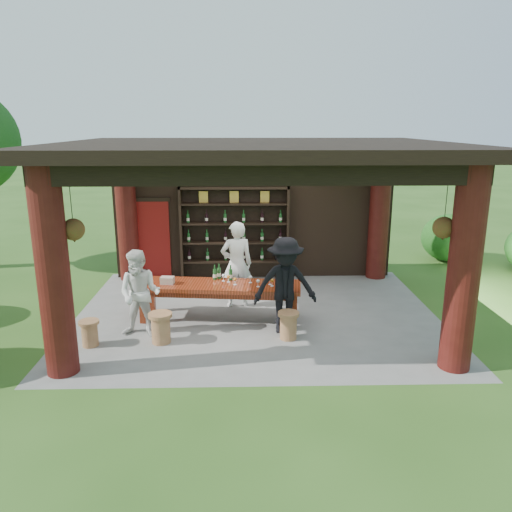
{
  "coord_description": "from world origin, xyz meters",
  "views": [
    {
      "loc": [
        -0.26,
        -9.71,
        3.84
      ],
      "look_at": [
        0.0,
        0.4,
        1.15
      ],
      "focal_mm": 35.0,
      "sensor_mm": 36.0,
      "label": 1
    }
  ],
  "objects_px": {
    "guest_woman": "(140,294)",
    "wine_shelf": "(235,234)",
    "tasting_table": "(220,289)",
    "host": "(237,264)",
    "napkin_basket": "(167,280)",
    "stool_near_right": "(288,325)",
    "stool_far_left": "(90,332)",
    "stool_near_left": "(161,327)",
    "guest_man": "(285,285)"
  },
  "relations": [
    {
      "from": "tasting_table",
      "to": "guest_woman",
      "type": "height_order",
      "value": "guest_woman"
    },
    {
      "from": "stool_near_right",
      "to": "guest_woman",
      "type": "distance_m",
      "value": 2.78
    },
    {
      "from": "guest_man",
      "to": "napkin_basket",
      "type": "xyz_separation_m",
      "value": [
        -2.3,
        0.68,
        -0.1
      ]
    },
    {
      "from": "stool_near_left",
      "to": "napkin_basket",
      "type": "distance_m",
      "value": 1.25
    },
    {
      "from": "wine_shelf",
      "to": "guest_man",
      "type": "relative_size",
      "value": 1.47
    },
    {
      "from": "stool_near_left",
      "to": "guest_woman",
      "type": "relative_size",
      "value": 0.34
    },
    {
      "from": "guest_woman",
      "to": "guest_man",
      "type": "bearing_deg",
      "value": 12.13
    },
    {
      "from": "stool_near_left",
      "to": "guest_man",
      "type": "relative_size",
      "value": 0.31
    },
    {
      "from": "stool_far_left",
      "to": "stool_near_left",
      "type": "bearing_deg",
      "value": 4.64
    },
    {
      "from": "guest_woman",
      "to": "napkin_basket",
      "type": "distance_m",
      "value": 0.89
    },
    {
      "from": "stool_near_right",
      "to": "host",
      "type": "distance_m",
      "value": 2.11
    },
    {
      "from": "stool_near_right",
      "to": "guest_woman",
      "type": "bearing_deg",
      "value": 175.38
    },
    {
      "from": "tasting_table",
      "to": "stool_near_right",
      "type": "xyz_separation_m",
      "value": [
        1.3,
        -0.99,
        -0.36
      ]
    },
    {
      "from": "tasting_table",
      "to": "guest_man",
      "type": "bearing_deg",
      "value": -27.06
    },
    {
      "from": "wine_shelf",
      "to": "stool_near_right",
      "type": "xyz_separation_m",
      "value": [
        1.04,
        -3.67,
        -0.91
      ]
    },
    {
      "from": "host",
      "to": "wine_shelf",
      "type": "bearing_deg",
      "value": -97.74
    },
    {
      "from": "stool_far_left",
      "to": "guest_woman",
      "type": "xyz_separation_m",
      "value": [
        0.84,
        0.43,
        0.57
      ]
    },
    {
      "from": "stool_near_right",
      "to": "stool_far_left",
      "type": "xyz_separation_m",
      "value": [
        -3.56,
        -0.21,
        -0.02
      ]
    },
    {
      "from": "stool_near_left",
      "to": "guest_woman",
      "type": "bearing_deg",
      "value": 141.09
    },
    {
      "from": "tasting_table",
      "to": "napkin_basket",
      "type": "distance_m",
      "value": 1.06
    },
    {
      "from": "stool_far_left",
      "to": "guest_man",
      "type": "height_order",
      "value": "guest_man"
    },
    {
      "from": "wine_shelf",
      "to": "tasting_table",
      "type": "xyz_separation_m",
      "value": [
        -0.26,
        -2.68,
        -0.56
      ]
    },
    {
      "from": "wine_shelf",
      "to": "tasting_table",
      "type": "bearing_deg",
      "value": -95.57
    },
    {
      "from": "stool_near_right",
      "to": "guest_woman",
      "type": "height_order",
      "value": "guest_woman"
    },
    {
      "from": "stool_far_left",
      "to": "napkin_basket",
      "type": "height_order",
      "value": "napkin_basket"
    },
    {
      "from": "host",
      "to": "napkin_basket",
      "type": "distance_m",
      "value": 1.56
    },
    {
      "from": "wine_shelf",
      "to": "stool_far_left",
      "type": "distance_m",
      "value": 4.72
    },
    {
      "from": "guest_man",
      "to": "napkin_basket",
      "type": "height_order",
      "value": "guest_man"
    },
    {
      "from": "tasting_table",
      "to": "stool_far_left",
      "type": "relative_size",
      "value": 6.93
    },
    {
      "from": "guest_woman",
      "to": "guest_man",
      "type": "xyz_separation_m",
      "value": [
        2.68,
        0.13,
        0.1
      ]
    },
    {
      "from": "stool_near_left",
      "to": "napkin_basket",
      "type": "xyz_separation_m",
      "value": [
        -0.02,
        1.13,
        0.52
      ]
    },
    {
      "from": "wine_shelf",
      "to": "napkin_basket",
      "type": "bearing_deg",
      "value": -116.17
    },
    {
      "from": "stool_far_left",
      "to": "guest_woman",
      "type": "bearing_deg",
      "value": 27.13
    },
    {
      "from": "stool_near_left",
      "to": "stool_far_left",
      "type": "distance_m",
      "value": 1.25
    },
    {
      "from": "stool_near_right",
      "to": "wine_shelf",
      "type": "bearing_deg",
      "value": 105.76
    },
    {
      "from": "stool_far_left",
      "to": "guest_man",
      "type": "xyz_separation_m",
      "value": [
        3.52,
        0.56,
        0.67
      ]
    },
    {
      "from": "guest_woman",
      "to": "guest_man",
      "type": "distance_m",
      "value": 2.68
    },
    {
      "from": "wine_shelf",
      "to": "tasting_table",
      "type": "distance_m",
      "value": 2.75
    },
    {
      "from": "stool_near_left",
      "to": "guest_woman",
      "type": "height_order",
      "value": "guest_woman"
    },
    {
      "from": "napkin_basket",
      "to": "stool_near_right",
      "type": "bearing_deg",
      "value": -23.66
    },
    {
      "from": "guest_woman",
      "to": "wine_shelf",
      "type": "bearing_deg",
      "value": 73.4
    },
    {
      "from": "stool_near_left",
      "to": "guest_man",
      "type": "height_order",
      "value": "guest_man"
    },
    {
      "from": "stool_far_left",
      "to": "host",
      "type": "relative_size",
      "value": 0.25
    },
    {
      "from": "host",
      "to": "guest_woman",
      "type": "distance_m",
      "value": 2.33
    },
    {
      "from": "guest_woman",
      "to": "napkin_basket",
      "type": "height_order",
      "value": "guest_woman"
    },
    {
      "from": "tasting_table",
      "to": "guest_man",
      "type": "xyz_separation_m",
      "value": [
        1.26,
        -0.64,
        0.29
      ]
    },
    {
      "from": "tasting_table",
      "to": "stool_near_right",
      "type": "bearing_deg",
      "value": -37.32
    },
    {
      "from": "wine_shelf",
      "to": "napkin_basket",
      "type": "distance_m",
      "value": 2.97
    },
    {
      "from": "stool_near_right",
      "to": "guest_woman",
      "type": "xyz_separation_m",
      "value": [
        -2.72,
        0.22,
        0.55
      ]
    },
    {
      "from": "stool_near_left",
      "to": "guest_woman",
      "type": "xyz_separation_m",
      "value": [
        -0.41,
        0.33,
        0.52
      ]
    }
  ]
}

